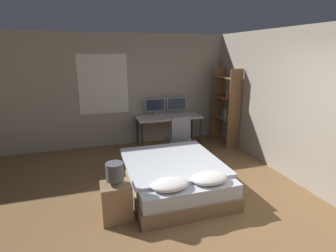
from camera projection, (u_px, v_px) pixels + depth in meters
ground_plane at (226, 228)px, 3.52m from camera, size 20.00×20.00×0.00m
wall_back at (154, 89)px, 6.60m from camera, size 12.00×0.08×2.70m
wall_side_right at (277, 101)px, 5.06m from camera, size 0.06×12.00×2.70m
bed at (174, 176)px, 4.44m from camera, size 1.58×1.93×0.57m
nightstand at (117, 202)px, 3.63m from camera, size 0.41×0.35×0.55m
bedside_lamp at (115, 172)px, 3.51m from camera, size 0.24×0.24×0.31m
desk at (169, 119)px, 6.49m from camera, size 1.58×0.69×0.73m
monitor_left at (155, 106)px, 6.54m from camera, size 0.51×0.16×0.41m
monitor_right at (177, 104)px, 6.71m from camera, size 0.51×0.16×0.41m
keyboard at (172, 118)px, 6.24m from camera, size 0.37×0.13×0.02m
computer_mouse at (183, 117)px, 6.32m from camera, size 0.07×0.05×0.04m
office_chair at (179, 140)px, 5.81m from camera, size 0.52×0.52×0.95m
bookshelf at (228, 105)px, 6.42m from camera, size 0.33×0.84×1.90m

